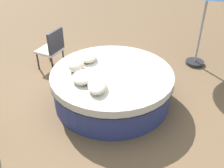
{
  "coord_description": "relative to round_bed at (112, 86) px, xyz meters",
  "views": [
    {
      "loc": [
        -4.25,
        0.13,
        3.23
      ],
      "look_at": [
        0.0,
        0.0,
        0.4
      ],
      "focal_mm": 42.3,
      "sensor_mm": 36.0,
      "label": 1
    }
  ],
  "objects": [
    {
      "name": "throw_pillow_1",
      "position": [
        0.11,
        0.67,
        0.43
      ],
      "size": [
        0.41,
        0.3,
        0.2
      ],
      "primitive_type": "ellipsoid",
      "color": "beige",
      "rests_on": "round_bed"
    },
    {
      "name": "throw_pillow_3",
      "position": [
        -0.54,
        0.27,
        0.4
      ],
      "size": [
        0.54,
        0.32,
        0.15
      ],
      "primitive_type": "ellipsoid",
      "color": "beige",
      "rests_on": "round_bed"
    },
    {
      "name": "throw_pillow_2",
      "position": [
        -0.27,
        0.53,
        0.4
      ],
      "size": [
        0.48,
        0.37,
        0.15
      ],
      "primitive_type": "ellipsoid",
      "color": "beige",
      "rests_on": "round_bed"
    },
    {
      "name": "round_bed",
      "position": [
        0.0,
        0.0,
        0.0
      ],
      "size": [
        2.34,
        2.34,
        0.66
      ],
      "color": "navy",
      "rests_on": "ground_plane"
    },
    {
      "name": "patio_chair",
      "position": [
        1.35,
        1.34,
        0.22
      ],
      "size": [
        0.69,
        0.69,
        0.98
      ],
      "rotation": [
        0.0,
        0.0,
        -0.49
      ],
      "color": "#333338",
      "rests_on": "ground_plane"
    },
    {
      "name": "ground_plane",
      "position": [
        0.0,
        0.0,
        -0.34
      ],
      "size": [
        16.0,
        16.0,
        0.0
      ],
      "primitive_type": "plane",
      "color": "brown"
    },
    {
      "name": "throw_pillow_0",
      "position": [
        0.48,
        0.47,
        0.39
      ],
      "size": [
        0.42,
        0.35,
        0.14
      ],
      "primitive_type": "ellipsoid",
      "color": "beige",
      "rests_on": "round_bed"
    }
  ]
}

